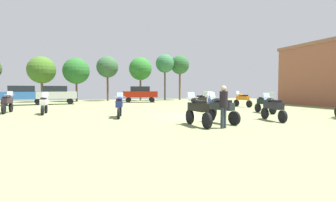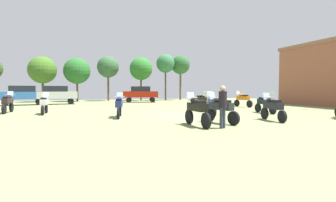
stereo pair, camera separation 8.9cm
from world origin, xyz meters
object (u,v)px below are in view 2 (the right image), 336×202
motorcycle_10 (212,103)px  person_1 (223,103)px  motorcycle_6 (221,108)px  car_3 (56,94)px  tree_6 (180,65)px  tree_2 (165,64)px  tree_5 (108,67)px  motorcycle_5 (44,103)px  tree_7 (77,71)px  motorcycle_8 (8,102)px  motorcycle_11 (197,109)px  motorcycle_1 (201,100)px  motorcycle_13 (273,107)px  tree_4 (42,70)px  tree_1 (141,69)px  motorcycle_2 (265,103)px  car_2 (141,93)px  motorcycle_3 (119,105)px  motorcycle_9 (243,99)px  car_1 (22,94)px

motorcycle_10 → person_1: size_ratio=1.17×
motorcycle_6 → car_3: (-9.29, 18.75, 0.44)m
car_3 → tree_6: (16.85, 5.96, 4.17)m
tree_2 → tree_5: tree_2 is taller
motorcycle_5 → tree_7: tree_7 is taller
motorcycle_8 → motorcycle_11: size_ratio=1.00×
motorcycle_1 → motorcycle_13: 8.19m
motorcycle_8 → tree_7: bearing=76.7°
motorcycle_6 → tree_4: tree_4 is taller
person_1 → tree_1: 25.84m
motorcycle_2 → car_3: size_ratio=0.49×
motorcycle_8 → tree_1: 19.91m
car_2 → tree_2: size_ratio=0.67×
motorcycle_3 → tree_7: tree_7 is taller
motorcycle_13 → motorcycle_3: bearing=160.7°
motorcycle_13 → car_3: car_3 is taller
motorcycle_3 → motorcycle_9: 12.94m
motorcycle_2 → car_3: bearing=-42.7°
motorcycle_9 → motorcycle_1: bearing=-179.6°
motorcycle_5 → person_1: (8.04, -8.93, 0.34)m
car_1 → car_3: size_ratio=1.03×
tree_1 → motorcycle_9: bearing=-67.3°
car_1 → tree_7: tree_7 is taller
motorcycle_8 → tree_5: tree_5 is taller
motorcycle_3 → motorcycle_8: 8.67m
motorcycle_5 → motorcycle_13: (11.83, -7.55, 0.00)m
motorcycle_13 → tree_1: bearing=103.5°
motorcycle_2 → person_1: 7.86m
tree_6 → motorcycle_11: bearing=-109.8°
motorcycle_6 → car_2: car_2 is taller
motorcycle_6 → person_1: bearing=-131.8°
car_3 → tree_5: 9.61m
motorcycle_3 → tree_2: 22.94m
motorcycle_2 → car_2: car_2 is taller
motorcycle_9 → car_1: 22.12m
tree_7 → car_3: bearing=-108.0°
motorcycle_13 → tree_5: bearing=113.2°
motorcycle_1 → tree_5: bearing=-74.2°
motorcycle_13 → motorcycle_5: bearing=156.8°
person_1 → tree_2: size_ratio=0.26×
motorcycle_1 → motorcycle_3: 8.43m
motorcycle_2 → motorcycle_11: size_ratio=0.98×
tree_2 → tree_4: (-16.57, 0.44, -1.31)m
car_2 → tree_6: tree_6 is taller
car_2 → tree_4: size_ratio=0.78×
motorcycle_2 → tree_7: 25.17m
motorcycle_1 → motorcycle_10: bearing=67.5°
motorcycle_10 → car_1: size_ratio=0.46×
motorcycle_10 → motorcycle_5: bearing=176.2°
motorcycle_13 → tree_1: (-1.78, 24.14, 3.84)m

